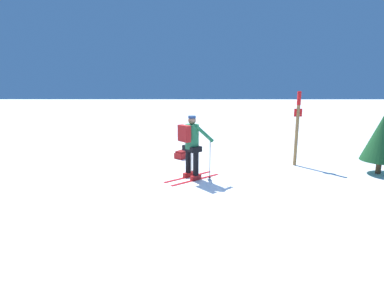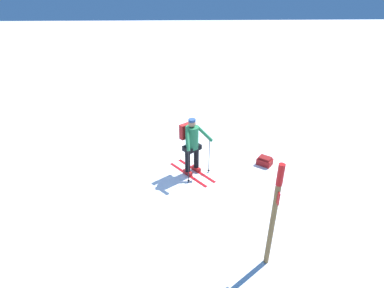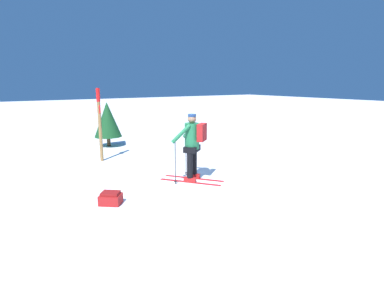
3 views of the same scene
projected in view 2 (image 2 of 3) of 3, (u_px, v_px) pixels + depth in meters
ground_plane at (196, 172)px, 8.75m from camera, size 80.00×80.00×0.00m
skier at (191, 143)px, 8.28m from camera, size 1.31×1.50×1.70m
dropped_backpack at (265, 161)px, 9.07m from camera, size 0.53×0.51×0.26m
trail_marker at (275, 209)px, 5.32m from camera, size 0.11×0.24×2.29m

